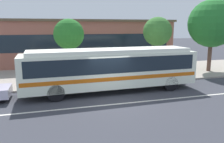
% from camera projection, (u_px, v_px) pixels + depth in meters
% --- Properties ---
extents(ground_plane, '(120.00, 120.00, 0.00)m').
position_uv_depth(ground_plane, '(112.00, 100.00, 13.53)').
color(ground_plane, '#373840').
extents(sidewalk_slab, '(60.00, 8.00, 0.12)m').
position_uv_depth(sidewalk_slab, '(90.00, 75.00, 20.24)').
color(sidewalk_slab, '#9F9488').
rests_on(sidewalk_slab, ground_plane).
extents(lane_stripe_center, '(56.00, 0.16, 0.01)m').
position_uv_depth(lane_stripe_center, '(116.00, 104.00, 12.78)').
color(lane_stripe_center, silver).
rests_on(lane_stripe_center, ground_plane).
extents(transit_bus, '(11.45, 2.71, 2.82)m').
position_uv_depth(transit_bus, '(111.00, 67.00, 15.01)').
color(transit_bus, white).
rests_on(transit_bus, ground_plane).
extents(pedestrian_waiting_near_sign, '(0.38, 0.38, 1.66)m').
position_uv_depth(pedestrian_waiting_near_sign, '(79.00, 71.00, 16.62)').
color(pedestrian_waiting_near_sign, '#3F2640').
rests_on(pedestrian_waiting_near_sign, sidewalk_slab).
extents(pedestrian_walking_along_curb, '(0.42, 0.42, 1.76)m').
position_uv_depth(pedestrian_walking_along_curb, '(101.00, 69.00, 16.78)').
color(pedestrian_walking_along_curb, '#23354F').
rests_on(pedestrian_walking_along_curb, sidewalk_slab).
extents(pedestrian_standing_by_tree, '(0.39, 0.39, 1.69)m').
position_uv_depth(pedestrian_standing_by_tree, '(104.00, 70.00, 16.93)').
color(pedestrian_standing_by_tree, '#323B36').
rests_on(pedestrian_standing_by_tree, sidewalk_slab).
extents(bus_stop_sign, '(0.08, 0.44, 2.65)m').
position_uv_depth(bus_stop_sign, '(152.00, 58.00, 17.70)').
color(bus_stop_sign, gray).
rests_on(bus_stop_sign, sidewalk_slab).
extents(street_tree_near_stop, '(2.47, 2.47, 4.74)m').
position_uv_depth(street_tree_near_stop, '(69.00, 35.00, 18.53)').
color(street_tree_near_stop, brown).
rests_on(street_tree_near_stop, sidewalk_slab).
extents(street_tree_mid_block, '(2.55, 2.55, 4.95)m').
position_uv_depth(street_tree_mid_block, '(157.00, 32.00, 20.35)').
color(street_tree_mid_block, brown).
rests_on(street_tree_mid_block, sidewalk_slab).
extents(street_tree_far_end, '(4.33, 4.33, 6.56)m').
position_uv_depth(street_tree_far_end, '(212.00, 23.00, 20.81)').
color(street_tree_far_end, brown).
rests_on(street_tree_far_end, sidewalk_slab).
extents(station_building, '(21.86, 7.27, 4.96)m').
position_uv_depth(station_building, '(76.00, 42.00, 26.67)').
color(station_building, '#96584A').
rests_on(station_building, ground_plane).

